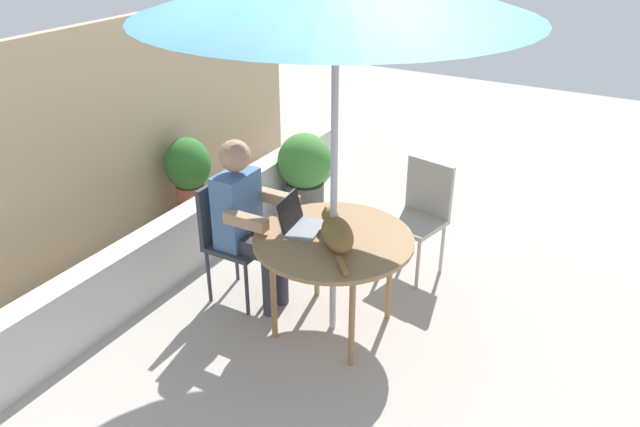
# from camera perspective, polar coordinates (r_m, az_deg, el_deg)

# --- Properties ---
(ground_plane) EXTENTS (14.00, 14.00, 0.00)m
(ground_plane) POSITION_cam_1_polar(r_m,az_deg,el_deg) (4.45, 1.14, -10.30)
(ground_plane) COLOR #ADA399
(fence_back) EXTENTS (5.46, 0.08, 1.85)m
(fence_back) POSITION_cam_1_polar(r_m,az_deg,el_deg) (5.28, -20.48, 5.68)
(fence_back) COLOR tan
(fence_back) RESTS_ON ground
(planter_wall_low) EXTENTS (4.91, 0.20, 0.50)m
(planter_wall_low) POSITION_cam_1_polar(r_m,az_deg,el_deg) (5.01, -13.11, -2.97)
(planter_wall_low) COLOR beige
(planter_wall_low) RESTS_ON ground
(patio_table) EXTENTS (1.06, 1.06, 0.72)m
(patio_table) POSITION_cam_1_polar(r_m,az_deg,el_deg) (4.08, 1.23, -2.90)
(patio_table) COLOR #9E754C
(patio_table) RESTS_ON ground
(chair_occupied) EXTENTS (0.40, 0.40, 0.91)m
(chair_occupied) POSITION_cam_1_polar(r_m,az_deg,el_deg) (4.55, -8.30, -1.57)
(chair_occupied) COLOR #33383F
(chair_occupied) RESTS_ON ground
(chair_empty) EXTENTS (0.48, 0.48, 0.91)m
(chair_empty) POSITION_cam_1_polar(r_m,az_deg,el_deg) (4.88, 9.22, 0.42)
(chair_empty) COLOR #B2A899
(chair_empty) RESTS_ON ground
(person_seated) EXTENTS (0.48, 0.48, 1.25)m
(person_seated) POSITION_cam_1_polar(r_m,az_deg,el_deg) (4.39, -6.79, -0.13)
(person_seated) COLOR #4C72A5
(person_seated) RESTS_ON ground
(laptop) EXTENTS (0.33, 0.28, 0.21)m
(laptop) POSITION_cam_1_polar(r_m,az_deg,el_deg) (4.14, -2.12, -0.57)
(laptop) COLOR gray
(laptop) RESTS_ON patio_table
(cat) EXTENTS (0.54, 0.43, 0.17)m
(cat) POSITION_cam_1_polar(r_m,az_deg,el_deg) (3.94, 1.51, -1.74)
(cat) COLOR olive
(cat) RESTS_ON patio_table
(potted_plant_near_fence) EXTENTS (0.50, 0.50, 0.77)m
(potted_plant_near_fence) POSITION_cam_1_polar(r_m,az_deg,el_deg) (5.81, -1.41, 4.08)
(potted_plant_near_fence) COLOR #595654
(potted_plant_near_fence) RESTS_ON ground
(potted_plant_by_chair) EXTENTS (0.41, 0.41, 0.79)m
(potted_plant_by_chair) POSITION_cam_1_polar(r_m,az_deg,el_deg) (5.78, -11.92, 3.71)
(potted_plant_by_chair) COLOR #9E5138
(potted_plant_by_chair) RESTS_ON ground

